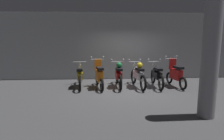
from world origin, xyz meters
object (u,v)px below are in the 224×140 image
object	(u,v)px
motorbike_slot_0	(80,76)
motorbike_slot_2	(119,75)
motorbike_slot_5	(176,74)
support_pillar	(210,55)
motorbike_slot_1	(99,75)
motorbike_slot_3	(138,75)
motorbike_slot_4	(157,75)

from	to	relation	value
motorbike_slot_0	motorbike_slot_2	bearing A→B (deg)	-1.70
motorbike_slot_2	motorbike_slot_5	distance (m)	2.45
support_pillar	motorbike_slot_1	bearing A→B (deg)	131.55
motorbike_slot_2	motorbike_slot_5	world-z (taller)	motorbike_slot_5
motorbike_slot_3	motorbike_slot_0	bearing A→B (deg)	176.82
motorbike_slot_2	motorbike_slot_5	bearing A→B (deg)	-1.36
motorbike_slot_5	motorbike_slot_0	bearing A→B (deg)	178.51
motorbike_slot_2	motorbike_slot_4	distance (m)	1.64
motorbike_slot_1	motorbike_slot_3	bearing A→B (deg)	1.79
motorbike_slot_4	support_pillar	world-z (taller)	support_pillar
motorbike_slot_2	support_pillar	world-z (taller)	support_pillar
motorbike_slot_2	motorbike_slot_4	xyz separation A→B (m)	(1.64, -0.05, -0.04)
motorbike_slot_1	motorbike_slot_0	bearing A→B (deg)	167.00
motorbike_slot_2	support_pillar	xyz separation A→B (m)	(2.03, -3.36, 1.12)
motorbike_slot_2	motorbike_slot_4	size ratio (longest dim) A/B	1.00
motorbike_slot_2	support_pillar	size ratio (longest dim) A/B	0.59
motorbike_slot_3	motorbike_slot_1	bearing A→B (deg)	-178.21
motorbike_slot_5	motorbike_slot_1	bearing A→B (deg)	-178.58
motorbike_slot_2	motorbike_slot_5	xyz separation A→B (m)	(2.45, -0.06, -0.00)
motorbike_slot_0	motorbike_slot_2	world-z (taller)	motorbike_slot_2
motorbike_slot_3	motorbike_slot_5	distance (m)	1.63
motorbike_slot_2	motorbike_slot_3	size ratio (longest dim) A/B	1.00
motorbike_slot_0	motorbike_slot_4	size ratio (longest dim) A/B	1.00
motorbike_slot_0	motorbike_slot_1	world-z (taller)	motorbike_slot_1
motorbike_slot_4	support_pillar	size ratio (longest dim) A/B	0.59
motorbike_slot_1	support_pillar	world-z (taller)	support_pillar
motorbike_slot_3	motorbike_slot_5	size ratio (longest dim) A/B	1.16
motorbike_slot_1	motorbike_slot_2	bearing A→B (deg)	9.58
motorbike_slot_1	motorbike_slot_2	xyz separation A→B (m)	(0.83, 0.14, 0.00)
motorbike_slot_2	motorbike_slot_5	size ratio (longest dim) A/B	1.16
motorbike_slot_0	support_pillar	bearing A→B (deg)	-42.91
motorbike_slot_0	motorbike_slot_4	world-z (taller)	motorbike_slot_4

